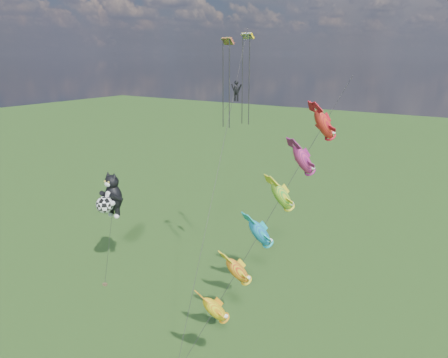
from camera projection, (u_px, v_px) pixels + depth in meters
The scene contains 4 objects.
ground at pixel (83, 303), 39.51m from camera, with size 300.00×300.00×0.00m, color #173D0F.
cat_kite_rig at pixel (110, 197), 42.69m from camera, with size 2.39×4.01×10.67m.
fish_windsock_rig at pixel (271, 215), 28.98m from camera, with size 6.57×14.65×20.27m.
parafoil_rig at pixel (235, 86), 35.79m from camera, with size 5.04×17.00×23.82m.
Camera 1 is at (29.78, -22.22, 21.66)m, focal length 35.00 mm.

